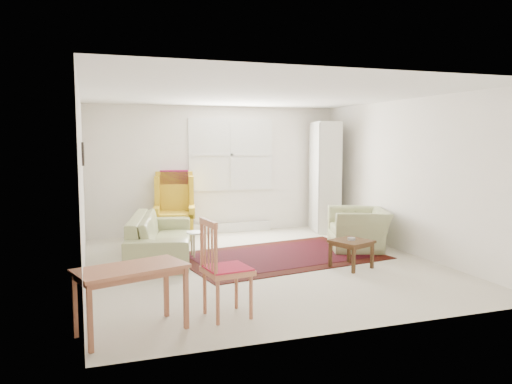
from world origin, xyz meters
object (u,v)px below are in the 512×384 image
object	(u,v)px
armchair	(359,225)
coffee_table	(351,254)
desk_chair	(227,268)
cabinet	(325,177)
sofa	(161,228)
wingback_chair	(174,205)
desk	(132,300)
stool	(196,244)

from	to	relation	value
armchair	coffee_table	size ratio (longest dim) A/B	2.08
coffee_table	desk_chair	distance (m)	2.61
coffee_table	cabinet	bearing A→B (deg)	70.84
armchair	sofa	bearing A→B (deg)	-79.32
wingback_chair	desk_chair	bearing A→B (deg)	-81.37
cabinet	wingback_chair	bearing A→B (deg)	-171.31
cabinet	desk	xyz separation A→B (m)	(-4.17, -4.25, -0.77)
wingback_chair	desk_chair	xyz separation A→B (m)	(-0.17, -4.32, -0.12)
sofa	wingback_chair	distance (m)	1.50
coffee_table	stool	size ratio (longest dim) A/B	1.22
desk_chair	desk	bearing A→B (deg)	90.36
wingback_chair	cabinet	world-z (taller)	cabinet
stool	wingback_chair	bearing A→B (deg)	92.49
sofa	wingback_chair	size ratio (longest dim) A/B	1.80
coffee_table	cabinet	distance (m)	3.07
sofa	armchair	xyz separation A→B (m)	(3.25, -0.48, -0.05)
wingback_chair	cabinet	bearing A→B (deg)	7.10
coffee_table	cabinet	size ratio (longest dim) A/B	0.23
wingback_chair	coffee_table	world-z (taller)	wingback_chair
stool	desk_chair	bearing A→B (deg)	-95.13
sofa	cabinet	bearing A→B (deg)	-59.01
sofa	stool	size ratio (longest dim) A/B	5.55
armchair	cabinet	distance (m)	1.85
wingback_chair	coffee_table	distance (m)	3.64
wingback_chair	desk	xyz separation A→B (m)	(-1.16, -4.46, -0.31)
cabinet	armchair	bearing A→B (deg)	-84.74
armchair	desk	xyz separation A→B (m)	(-3.96, -2.55, -0.08)
armchair	wingback_chair	world-z (taller)	wingback_chair
desk_chair	stool	bearing A→B (deg)	-12.80
coffee_table	desk_chair	bearing A→B (deg)	-148.92
sofa	wingback_chair	bearing A→B (deg)	-6.10
sofa	cabinet	size ratio (longest dim) A/B	1.04
wingback_chair	stool	bearing A→B (deg)	-76.58
sofa	cabinet	world-z (taller)	cabinet
stool	desk_chair	world-z (taller)	desk_chair
wingback_chair	desk	world-z (taller)	wingback_chair
stool	armchair	bearing A→B (deg)	-6.15
sofa	desk	xyz separation A→B (m)	(-0.71, -3.04, -0.14)
wingback_chair	coffee_table	bearing A→B (deg)	-44.54
cabinet	desk_chair	bearing A→B (deg)	-115.23
coffee_table	desk	bearing A→B (deg)	-155.26
stool	cabinet	distance (m)	3.38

